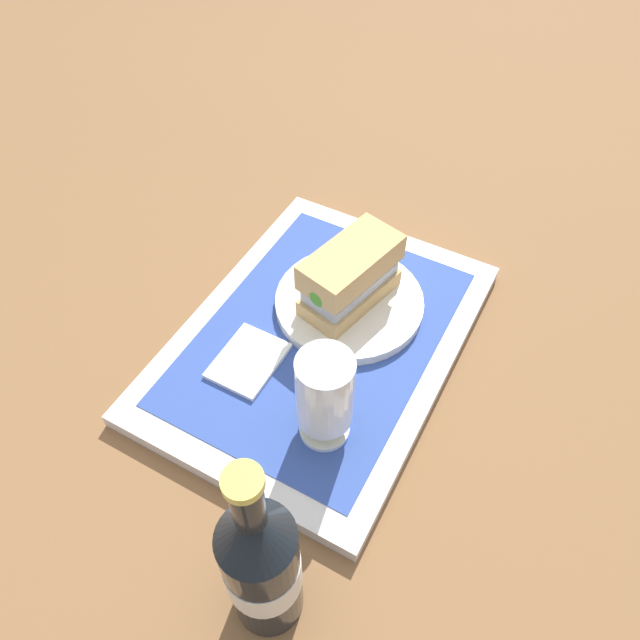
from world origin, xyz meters
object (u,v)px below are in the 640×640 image
(sandwich, at_px, (349,277))
(beer_glass, at_px, (325,396))
(beer_bottle, at_px, (262,565))
(plate, at_px, (349,302))

(sandwich, bearing_deg, beer_glass, 32.83)
(sandwich, xyz_separation_m, beer_bottle, (0.35, 0.09, 0.03))
(plate, height_order, beer_bottle, beer_bottle)
(plate, xyz_separation_m, sandwich, (0.00, -0.00, 0.05))
(beer_glass, bearing_deg, plate, -161.60)
(sandwich, relative_size, beer_bottle, 0.53)
(sandwich, bearing_deg, beer_bottle, 29.14)
(beer_glass, bearing_deg, sandwich, -161.03)
(beer_glass, distance_m, beer_bottle, 0.18)
(plate, bearing_deg, beer_bottle, 15.02)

